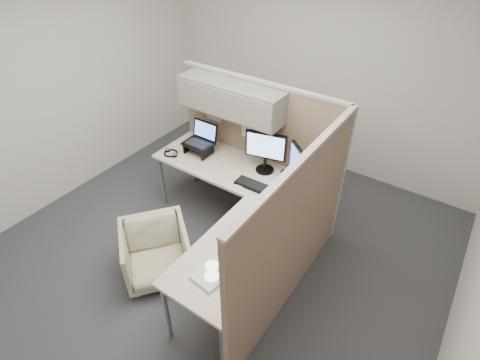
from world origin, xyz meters
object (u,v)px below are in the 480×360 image
Objects in this scene: office_chair at (156,250)px; desk at (235,200)px; keyboard at (256,187)px; monitor_left at (266,149)px.

desk is at bearing 6.18° from office_chair.
desk is 4.35× the size of keyboard.
monitor_left is 0.41m from keyboard.
desk is at bearing -104.50° from monitor_left.
keyboard is (0.09, -0.31, -0.26)m from monitor_left.
monitor_left is at bearing 89.16° from desk.
office_chair is at bearing -123.71° from monitor_left.
desk is 0.64m from monitor_left.
keyboard is at bearing 8.82° from office_chair.
office_chair is 1.19m from keyboard.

